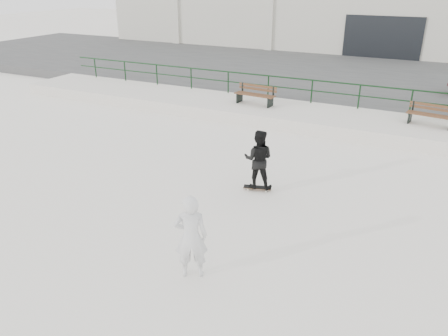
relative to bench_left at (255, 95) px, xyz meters
The scene contains 9 objects.
ground 10.10m from the bench_left, 72.00° to the right, with size 120.00×120.00×0.00m, color silver.
ledge 3.18m from the bench_left, ahead, with size 30.00×3.00×0.50m, color silver.
parking_strip 9.02m from the bench_left, 69.78° to the left, with size 60.00×14.00×0.50m, color #3F3F3F.
railing 3.36m from the bench_left, 21.71° to the left, with size 28.00×0.06×1.03m.
bench_left is the anchor object (origin of this frame).
bench_right 6.91m from the bench_left, ahead, with size 1.73×0.72×0.77m.
skateboard 7.30m from the bench_left, 66.97° to the right, with size 0.80×0.41×0.09m.
standing_skater 7.25m from the bench_left, 66.97° to the right, with size 0.82×0.64×1.69m, color black.
seated_skater 11.27m from the bench_left, 74.03° to the right, with size 0.66×0.43×1.80m, color silver.
Camera 1 is at (3.77, -7.50, 5.58)m, focal length 35.00 mm.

